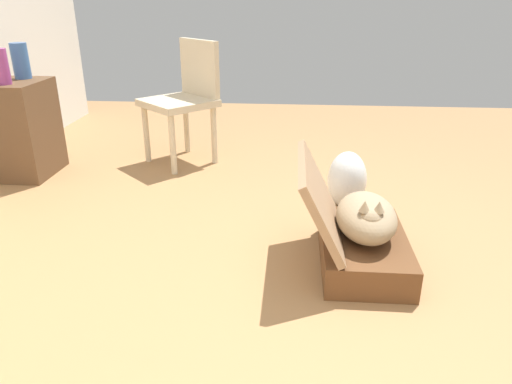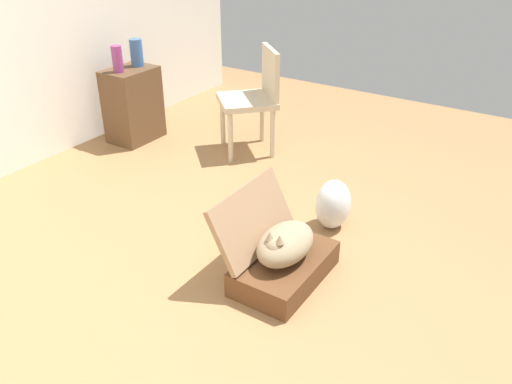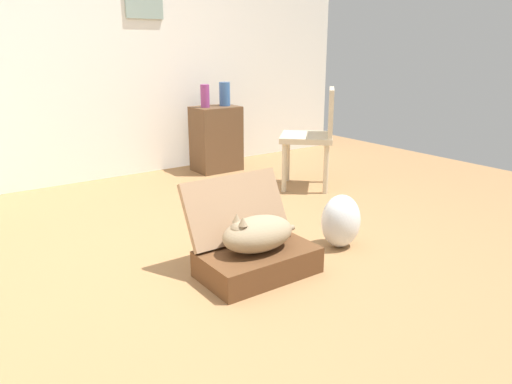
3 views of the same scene
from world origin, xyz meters
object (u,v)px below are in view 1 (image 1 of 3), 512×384
at_px(suitcase_base, 363,249).
at_px(vase_tall, 1,67).
at_px(chair, 186,96).
at_px(cat, 366,217).
at_px(side_table, 24,129).
at_px(plastic_bag_white, 347,180).
at_px(vase_short, 21,61).

bearing_deg(suitcase_base, vase_tall, 66.89).
bearing_deg(suitcase_base, chair, 38.48).
bearing_deg(suitcase_base, cat, 177.09).
bearing_deg(suitcase_base, side_table, 64.40).
xyz_separation_m(cat, side_table, (1.09, 2.25, 0.08)).
xyz_separation_m(plastic_bag_white, vase_tall, (0.29, 2.24, 0.61)).
xyz_separation_m(cat, vase_tall, (0.97, 2.26, 0.53)).
height_order(plastic_bag_white, side_table, side_table).
bearing_deg(vase_short, side_table, -178.73).
xyz_separation_m(side_table, vase_short, (0.12, 0.00, 0.46)).
height_order(suitcase_base, vase_short, vase_short).
xyz_separation_m(cat, chair, (1.48, 1.17, 0.25)).
xyz_separation_m(vase_short, chair, (0.28, -1.08, -0.28)).
xyz_separation_m(suitcase_base, side_table, (1.08, 2.25, 0.26)).
xyz_separation_m(plastic_bag_white, vase_short, (0.52, 2.24, 0.61)).
relative_size(cat, side_table, 0.78).
relative_size(cat, vase_tall, 2.29).
distance_m(cat, vase_tall, 2.51).
height_order(side_table, vase_tall, vase_tall).
distance_m(side_table, vase_tall, 0.46).
xyz_separation_m(suitcase_base, plastic_bag_white, (0.68, 0.02, 0.10)).
height_order(cat, vase_tall, vase_tall).
bearing_deg(vase_tall, vase_short, -0.43).
bearing_deg(plastic_bag_white, side_table, 79.80).
bearing_deg(vase_tall, side_table, -2.13).
bearing_deg(plastic_bag_white, suitcase_base, -178.31).
relative_size(vase_short, chair, 0.27).
xyz_separation_m(suitcase_base, vase_tall, (0.96, 2.26, 0.71)).
bearing_deg(plastic_bag_white, chair, 55.33).
bearing_deg(side_table, chair, -69.95).
bearing_deg(cat, vase_short, 61.94).
bearing_deg(chair, plastic_bag_white, 8.91).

